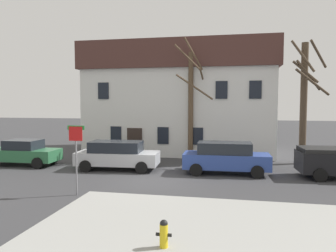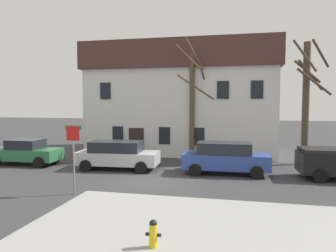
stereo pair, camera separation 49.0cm
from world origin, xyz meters
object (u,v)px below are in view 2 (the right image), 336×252
at_px(car_blue_wagon, 225,158).
at_px(street_sign_pole, 73,147).
at_px(car_green_sedan, 26,152).
at_px(fire_hydrant, 153,233).
at_px(building_main, 183,98).
at_px(tree_bare_mid, 307,98).
at_px(bicycle_leaning, 116,153).
at_px(tree_bare_near, 192,100).
at_px(car_silver_wagon, 117,155).

height_order(car_blue_wagon, street_sign_pole, street_sign_pole).
bearing_deg(car_green_sedan, car_blue_wagon, -0.24).
bearing_deg(street_sign_pole, fire_hydrant, -43.18).
relative_size(car_green_sedan, street_sign_pole, 1.49).
height_order(building_main, tree_bare_mid, building_main).
bearing_deg(car_blue_wagon, bicycle_leaning, 155.01).
xyz_separation_m(tree_bare_near, car_silver_wagon, (-3.78, -4.34, -3.23)).
bearing_deg(car_silver_wagon, tree_bare_mid, 19.98).
distance_m(street_sign_pole, bicycle_leaning, 9.46).
bearing_deg(bicycle_leaning, fire_hydrant, -64.37).
relative_size(tree_bare_near, car_blue_wagon, 1.75).
relative_size(tree_bare_mid, fire_hydrant, 10.53).
xyz_separation_m(building_main, fire_hydrant, (2.38, -17.91, -3.80)).
relative_size(building_main, car_blue_wagon, 3.08).
relative_size(car_blue_wagon, street_sign_pole, 1.59).
bearing_deg(car_silver_wagon, street_sign_pole, -88.38).
bearing_deg(tree_bare_near, car_green_sedan, -157.18).
distance_m(car_silver_wagon, car_blue_wagon, 6.27).
distance_m(building_main, car_green_sedan, 12.33).
bearing_deg(fire_hydrant, street_sign_pole, 136.82).
bearing_deg(tree_bare_near, building_main, 108.84).
distance_m(tree_bare_near, street_sign_pole, 10.57).
bearing_deg(building_main, tree_bare_near, -71.16).
xyz_separation_m(car_green_sedan, car_blue_wagon, (12.51, -0.05, 0.11)).
bearing_deg(bicycle_leaning, tree_bare_mid, 1.20).
relative_size(car_green_sedan, bicycle_leaning, 2.60).
relative_size(building_main, tree_bare_mid, 1.86).
bearing_deg(car_blue_wagon, car_green_sedan, 179.76).
xyz_separation_m(building_main, bicycle_leaning, (-4.13, -4.33, -3.93)).
distance_m(fire_hydrant, bicycle_leaning, 15.05).
relative_size(tree_bare_mid, car_blue_wagon, 1.66).
relative_size(car_green_sedan, fire_hydrant, 5.94).
bearing_deg(car_blue_wagon, building_main, 115.21).
bearing_deg(fire_hydrant, car_blue_wagon, 81.99).
height_order(building_main, bicycle_leaning, building_main).
height_order(tree_bare_mid, car_green_sedan, tree_bare_mid).
height_order(building_main, car_silver_wagon, building_main).
height_order(car_silver_wagon, fire_hydrant, car_silver_wagon).
relative_size(car_green_sedan, car_blue_wagon, 0.93).
xyz_separation_m(car_green_sedan, car_silver_wagon, (6.24, -0.13, 0.07)).
height_order(car_silver_wagon, bicycle_leaning, car_silver_wagon).
bearing_deg(street_sign_pole, car_blue_wagon, 41.69).
bearing_deg(bicycle_leaning, tree_bare_near, 6.18).
bearing_deg(building_main, car_green_sedan, -137.65).
relative_size(building_main, car_green_sedan, 3.30).
distance_m(building_main, tree_bare_near, 3.97).
xyz_separation_m(building_main, car_green_sedan, (-8.74, -7.97, -3.49)).
relative_size(car_silver_wagon, fire_hydrant, 6.57).
relative_size(tree_bare_near, street_sign_pole, 2.78).
xyz_separation_m(building_main, car_blue_wagon, (3.77, -8.02, -3.39)).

